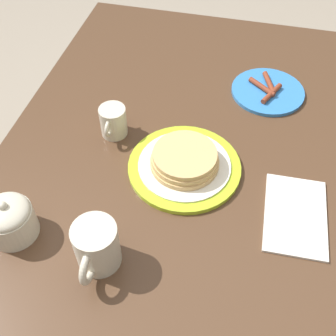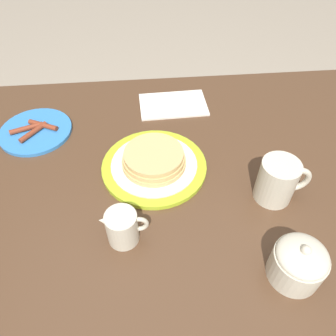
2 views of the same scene
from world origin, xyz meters
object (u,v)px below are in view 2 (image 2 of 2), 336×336
at_px(napkin, 173,105).
at_px(sugar_bowl, 298,262).
at_px(side_plate_bacon, 36,131).
at_px(pancake_plate, 154,162).
at_px(creamer_pitcher, 122,227).
at_px(coffee_mug, 278,180).

bearing_deg(napkin, sugar_bowl, -72.77).
bearing_deg(napkin, side_plate_bacon, -167.00).
bearing_deg(pancake_plate, sugar_bowl, -50.79).
bearing_deg(sugar_bowl, napkin, 107.23).
relative_size(creamer_pitcher, napkin, 0.49).
distance_m(coffee_mug, creamer_pitcher, 0.35).
height_order(side_plate_bacon, creamer_pitcher, creamer_pitcher).
bearing_deg(coffee_mug, side_plate_bacon, 154.85).
relative_size(pancake_plate, side_plate_bacon, 1.32).
bearing_deg(napkin, creamer_pitcher, -108.40).
relative_size(side_plate_bacon, creamer_pitcher, 1.97).
distance_m(side_plate_bacon, creamer_pitcher, 0.43).
bearing_deg(coffee_mug, napkin, 118.02).
relative_size(pancake_plate, coffee_mug, 2.15).
xyz_separation_m(pancake_plate, side_plate_bacon, (-0.32, 0.16, -0.01)).
xyz_separation_m(side_plate_bacon, napkin, (0.39, 0.09, -0.00)).
bearing_deg(creamer_pitcher, coffee_mug, 13.31).
xyz_separation_m(coffee_mug, creamer_pitcher, (-0.34, -0.08, -0.01)).
bearing_deg(napkin, coffee_mug, -61.98).
bearing_deg(pancake_plate, coffee_mug, -22.60).
distance_m(creamer_pitcher, sugar_bowl, 0.34).
xyz_separation_m(pancake_plate, coffee_mug, (0.27, -0.11, 0.03)).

